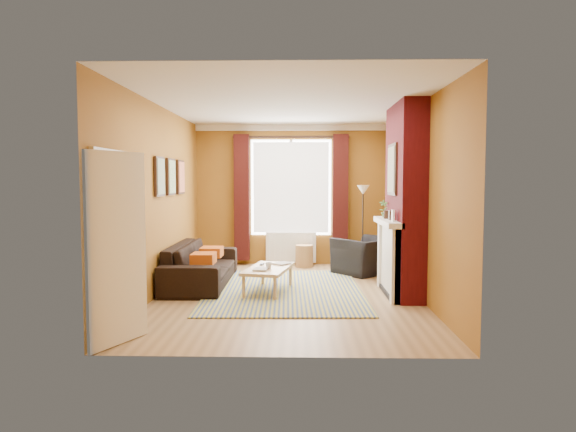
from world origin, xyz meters
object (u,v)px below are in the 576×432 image
(sofa, at_px, (201,264))
(coffee_table, at_px, (268,270))
(armchair, at_px, (366,256))
(floor_lamp, at_px, (363,203))
(wicker_stool, at_px, (304,256))

(sofa, xyz_separation_m, coffee_table, (1.13, -0.57, 0.01))
(sofa, xyz_separation_m, armchair, (2.80, 1.04, -0.01))
(sofa, xyz_separation_m, floor_lamp, (2.79, 1.49, 0.93))
(armchair, distance_m, wicker_stool, 1.32)
(coffee_table, relative_size, wicker_stool, 2.87)
(sofa, bearing_deg, wicker_stool, -44.62)
(armchair, xyz_separation_m, wicker_stool, (-1.11, 0.70, -0.11))
(armchair, height_order, wicker_stool, armchair)
(wicker_stool, distance_m, floor_lamp, 1.54)
(wicker_stool, bearing_deg, armchair, -32.13)
(wicker_stool, bearing_deg, floor_lamp, -12.74)
(coffee_table, height_order, floor_lamp, floor_lamp)
(sofa, distance_m, floor_lamp, 3.30)
(coffee_table, xyz_separation_m, wicker_stool, (0.56, 2.30, -0.13))
(sofa, height_order, floor_lamp, floor_lamp)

